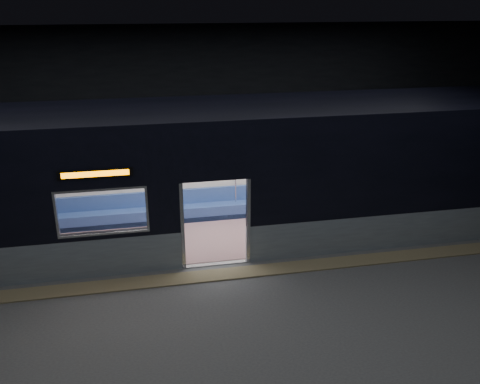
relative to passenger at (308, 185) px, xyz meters
name	(u,v)px	position (x,y,z in m)	size (l,w,h in m)	color
station_floor	(224,289)	(-2.99, -3.55, -0.82)	(24.00, 14.00, 0.01)	#47494C
station_envelope	(222,117)	(-2.99, -3.55, 2.85)	(24.00, 14.00, 5.00)	black
tactile_strip	(220,275)	(-2.99, -3.00, -0.80)	(22.80, 0.50, 0.03)	#8C7F59
metro_car	(206,168)	(-2.99, -1.00, 1.03)	(18.00, 3.04, 3.35)	#8999A4
passenger	(308,185)	(0.00, 0.00, 0.00)	(0.42, 0.72, 1.41)	black
handbag	(311,193)	(0.03, -0.23, -0.13)	(0.29, 0.25, 0.15)	black
transit_map	(372,156)	(2.01, 0.31, 0.64)	(0.93, 0.03, 0.60)	white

